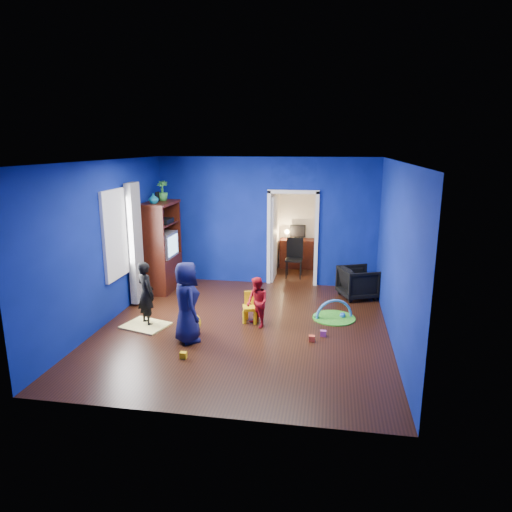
% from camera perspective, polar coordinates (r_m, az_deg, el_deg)
% --- Properties ---
extents(floor, '(5.00, 5.50, 0.01)m').
position_cam_1_polar(floor, '(8.20, -1.49, -8.93)').
color(floor, black).
rests_on(floor, ground).
extents(ceiling, '(5.00, 5.50, 0.01)m').
position_cam_1_polar(ceiling, '(7.57, -1.62, 11.78)').
color(ceiling, white).
rests_on(ceiling, wall_back).
extents(wall_back, '(5.00, 0.02, 2.90)m').
position_cam_1_polar(wall_back, '(10.42, 1.33, 4.32)').
color(wall_back, navy).
rests_on(wall_back, floor).
extents(wall_front, '(5.00, 0.02, 2.90)m').
position_cam_1_polar(wall_front, '(5.18, -7.36, -5.66)').
color(wall_front, navy).
rests_on(wall_front, floor).
extents(wall_left, '(0.02, 5.50, 2.90)m').
position_cam_1_polar(wall_left, '(8.58, -18.19, 1.56)').
color(wall_left, navy).
rests_on(wall_left, floor).
extents(wall_right, '(0.02, 5.50, 2.90)m').
position_cam_1_polar(wall_right, '(7.69, 17.06, 0.29)').
color(wall_right, navy).
rests_on(wall_right, floor).
extents(alcove, '(1.00, 1.75, 2.50)m').
position_cam_1_polar(alcove, '(11.24, 4.99, 3.94)').
color(alcove, silver).
rests_on(alcove, floor).
extents(armchair, '(0.94, 0.93, 0.66)m').
position_cam_1_polar(armchair, '(9.86, 12.64, -3.25)').
color(armchair, black).
rests_on(armchair, floor).
extents(child_black, '(0.50, 0.49, 1.16)m').
position_cam_1_polar(child_black, '(8.37, -13.59, -4.59)').
color(child_black, black).
rests_on(child_black, floor).
extents(child_navy, '(0.72, 0.78, 1.34)m').
position_cam_1_polar(child_navy, '(7.52, -8.66, -5.72)').
color(child_navy, '#0F1738').
rests_on(child_navy, floor).
extents(toddler_red, '(0.54, 0.56, 0.90)m').
position_cam_1_polar(toddler_red, '(8.08, 0.14, -5.82)').
color(toddler_red, red).
rests_on(toddler_red, floor).
extents(vase, '(0.21, 0.21, 0.22)m').
position_cam_1_polar(vase, '(9.78, -12.70, 7.03)').
color(vase, '#0D656A').
rests_on(vase, tv_armoire).
extents(potted_plant, '(0.29, 0.29, 0.44)m').
position_cam_1_polar(potted_plant, '(10.25, -11.64, 7.99)').
color(potted_plant, '#338E36').
rests_on(potted_plant, tv_armoire).
extents(tv_armoire, '(0.58, 1.14, 1.96)m').
position_cam_1_polar(tv_armoire, '(10.24, -11.75, 1.18)').
color(tv_armoire, '#3E130A').
rests_on(tv_armoire, floor).
extents(crt_tv, '(0.46, 0.70, 0.54)m').
position_cam_1_polar(crt_tv, '(10.21, -11.56, 1.39)').
color(crt_tv, silver).
rests_on(crt_tv, tv_armoire).
extents(yellow_blanket, '(0.89, 0.79, 0.03)m').
position_cam_1_polar(yellow_blanket, '(8.48, -13.63, -8.44)').
color(yellow_blanket, '#F2E07A').
rests_on(yellow_blanket, floor).
extents(hopper_ball, '(0.40, 0.40, 0.40)m').
position_cam_1_polar(hopper_ball, '(7.93, -8.32, -8.34)').
color(hopper_ball, yellow).
rests_on(hopper_ball, floor).
extents(kid_chair, '(0.35, 0.35, 0.50)m').
position_cam_1_polar(kid_chair, '(8.36, -0.65, -6.61)').
color(kid_chair, yellow).
rests_on(kid_chair, floor).
extents(play_mat, '(0.79, 0.79, 0.02)m').
position_cam_1_polar(play_mat, '(8.72, 9.71, -7.63)').
color(play_mat, green).
rests_on(play_mat, floor).
extents(toy_arch, '(0.69, 0.29, 0.72)m').
position_cam_1_polar(toy_arch, '(8.71, 9.71, -7.57)').
color(toy_arch, '#3F8CD8').
rests_on(toy_arch, floor).
extents(window_left, '(0.03, 0.95, 1.55)m').
position_cam_1_polar(window_left, '(8.86, -17.12, 2.67)').
color(window_left, white).
rests_on(window_left, wall_left).
extents(curtain, '(0.14, 0.42, 2.40)m').
position_cam_1_polar(curtain, '(9.35, -14.88, 1.51)').
color(curtain, slate).
rests_on(curtain, floor).
extents(doorway, '(1.16, 0.10, 2.10)m').
position_cam_1_polar(doorway, '(10.42, 4.58, 2.04)').
color(doorway, white).
rests_on(doorway, floor).
extents(study_desk, '(0.88, 0.44, 0.75)m').
position_cam_1_polar(study_desk, '(12.04, 5.14, 0.34)').
color(study_desk, '#3D140A').
rests_on(study_desk, floor).
extents(desk_monitor, '(0.40, 0.05, 0.32)m').
position_cam_1_polar(desk_monitor, '(12.04, 5.25, 3.14)').
color(desk_monitor, black).
rests_on(desk_monitor, study_desk).
extents(desk_lamp, '(0.14, 0.14, 0.14)m').
position_cam_1_polar(desk_lamp, '(12.01, 3.89, 3.04)').
color(desk_lamp, '#FFD88C').
rests_on(desk_lamp, study_desk).
extents(folding_chair, '(0.40, 0.40, 0.92)m').
position_cam_1_polar(folding_chair, '(11.09, 4.77, -0.37)').
color(folding_chair, black).
rests_on(folding_chair, floor).
extents(book_shelf, '(0.88, 0.24, 0.04)m').
position_cam_1_polar(book_shelf, '(11.88, 5.36, 8.21)').
color(book_shelf, white).
rests_on(book_shelf, study_desk).
extents(toy_0, '(0.10, 0.08, 0.10)m').
position_cam_1_polar(toy_0, '(7.69, 7.00, -10.21)').
color(toy_0, '#EF4927').
rests_on(toy_0, floor).
extents(toy_1, '(0.11, 0.11, 0.11)m').
position_cam_1_polar(toy_1, '(8.75, 10.78, -7.27)').
color(toy_1, blue).
rests_on(toy_1, floor).
extents(toy_2, '(0.10, 0.08, 0.10)m').
position_cam_1_polar(toy_2, '(7.17, -9.07, -12.15)').
color(toy_2, yellow).
rests_on(toy_2, floor).
extents(toy_3, '(0.11, 0.11, 0.11)m').
position_cam_1_polar(toy_3, '(8.64, 7.51, -7.42)').
color(toy_3, green).
rests_on(toy_3, floor).
extents(toy_4, '(0.10, 0.08, 0.10)m').
position_cam_1_polar(toy_4, '(7.91, 8.40, -9.54)').
color(toy_4, '#C54A9F').
rests_on(toy_4, floor).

